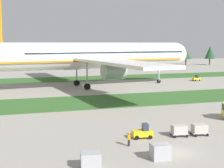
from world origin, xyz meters
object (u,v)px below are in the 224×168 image
object	(u,v)px
cargo_dolly_lead	(179,130)
ground_crew_marshaller	(129,138)
cargo_dolly_second	(199,129)
pushback_tractor	(196,78)
airliner	(90,55)
baggage_tug	(143,132)
uld_container_0	(91,160)
uld_container_1	(160,152)

from	to	relation	value
cargo_dolly_lead	ground_crew_marshaller	size ratio (longest dim) A/B	1.36
cargo_dolly_second	pushback_tractor	world-z (taller)	pushback_tractor
airliner	ground_crew_marshaller	xyz separation A→B (m)	(-8.39, -53.85, -8.02)
baggage_tug	uld_container_0	world-z (taller)	baggage_tug
pushback_tractor	ground_crew_marshaller	distance (m)	74.10
ground_crew_marshaller	airliner	bearing A→B (deg)	38.36
cargo_dolly_lead	uld_container_1	bearing A→B (deg)	146.24
cargo_dolly_lead	cargo_dolly_second	xyz separation A→B (m)	(2.88, -0.36, 0.00)
uld_container_0	uld_container_1	distance (m)	7.80
cargo_dolly_lead	uld_container_1	xyz separation A→B (m)	(-6.25, -7.21, -0.08)
uld_container_0	uld_container_1	bearing A→B (deg)	2.49
baggage_tug	cargo_dolly_lead	size ratio (longest dim) A/B	1.16
airliner	ground_crew_marshaller	size ratio (longest dim) A/B	46.03
baggage_tug	ground_crew_marshaller	size ratio (longest dim) A/B	1.58
pushback_tractor	uld_container_1	xyz separation A→B (m)	(-43.87, -63.77, 0.03)
pushback_tractor	cargo_dolly_lead	bearing A→B (deg)	139.27
cargo_dolly_lead	uld_container_0	distance (m)	15.95
airliner	cargo_dolly_second	size ratio (longest dim) A/B	33.80
airliner	cargo_dolly_lead	size ratio (longest dim) A/B	33.80
cargo_dolly_lead	pushback_tractor	world-z (taller)	pushback_tractor
cargo_dolly_second	ground_crew_marshaller	world-z (taller)	ground_crew_marshaller
baggage_tug	cargo_dolly_second	distance (m)	7.93
baggage_tug	cargo_dolly_lead	distance (m)	5.03
baggage_tug	ground_crew_marshaller	world-z (taller)	baggage_tug
airliner	baggage_tug	bearing A→B (deg)	-13.21
cargo_dolly_second	pushback_tractor	size ratio (longest dim) A/B	0.86
cargo_dolly_second	baggage_tug	bearing A→B (deg)	90.00
cargo_dolly_second	ground_crew_marshaller	distance (m)	10.88
cargo_dolly_lead	cargo_dolly_second	distance (m)	2.90
pushback_tractor	uld_container_0	xyz separation A→B (m)	(-51.66, -64.11, 0.01)
baggage_tug	ground_crew_marshaller	bearing A→B (deg)	138.44
cargo_dolly_lead	pushback_tractor	size ratio (longest dim) A/B	0.86
baggage_tug	pushback_tractor	xyz separation A→B (m)	(42.60, 55.93, 0.00)
airliner	cargo_dolly_lead	bearing A→B (deg)	-7.66
pushback_tractor	ground_crew_marshaller	xyz separation A→B (m)	(-45.50, -58.48, 0.13)
baggage_tug	cargo_dolly_second	world-z (taller)	baggage_tug
airliner	uld_container_1	bearing A→B (deg)	-13.62
ground_crew_marshaller	cargo_dolly_lead	bearing A→B (deg)	-29.10
airliner	uld_container_1	distance (m)	60.08
airliner	cargo_dolly_second	distance (m)	52.96
ground_crew_marshaller	cargo_dolly_second	bearing A→B (deg)	-34.55
pushback_tractor	ground_crew_marshaller	bearing A→B (deg)	135.01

